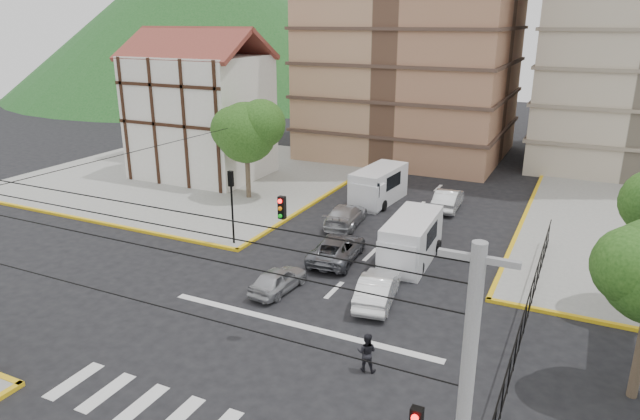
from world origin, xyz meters
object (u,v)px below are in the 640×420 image
Objects in this scene: van_right_lane at (410,242)px; car_white_front_right at (378,288)px; traffic_light_nw at (232,195)px; van_left_lane at (377,187)px; car_silver_front_left at (278,280)px; pedestrian_crosswalk at (367,352)px.

car_white_front_right is at bearing -91.82° from van_right_lane.
traffic_light_nw reaches higher than car_white_front_right.
car_white_front_right is (0.04, -5.13, -0.51)m from van_right_lane.
traffic_light_nw is 0.76× the size of van_left_lane.
traffic_light_nw is 10.87m from car_white_front_right.
van_right_lane is at bearing 11.62° from traffic_light_nw.
car_silver_front_left is (5.36, -4.07, -2.50)m from traffic_light_nw.
van_left_lane reaches higher than van_right_lane.
pedestrian_crosswalk is (11.71, -8.44, -2.33)m from traffic_light_nw.
traffic_light_nw is at bearing -32.35° from car_silver_front_left.
van_right_lane is at bearing -55.00° from van_left_lane.
car_white_front_right is 5.61m from pedestrian_crosswalk.
car_silver_front_left is at bearing 2.84° from car_white_front_right.
van_left_lane is at bearing 67.32° from traffic_light_nw.
van_left_lane is 21.03m from pedestrian_crosswalk.
van_left_lane is (-5.35, 9.32, 0.01)m from van_right_lane.
car_white_front_right is at bearing -16.73° from traffic_light_nw.
car_white_front_right is (4.80, 1.02, 0.11)m from car_silver_front_left.
traffic_light_nw is at bearing -107.51° from van_left_lane.
car_silver_front_left is 7.71m from pedestrian_crosswalk.
car_silver_front_left is (0.59, -15.47, -0.62)m from van_left_lane.
car_silver_front_left is at bearing -82.65° from van_left_lane.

